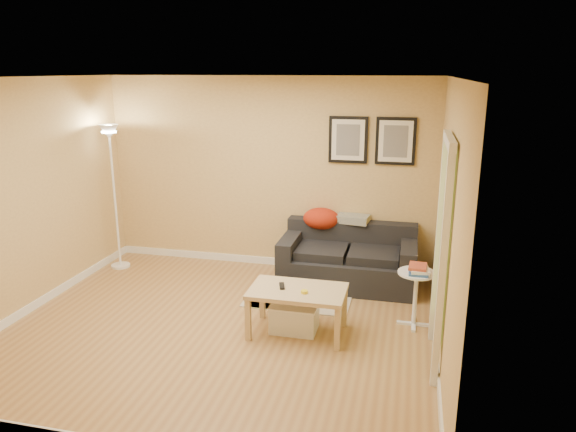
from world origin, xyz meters
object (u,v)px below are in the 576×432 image
(coffee_table, at_px, (298,311))
(floor_lamp, at_px, (115,202))
(sofa, at_px, (348,256))
(storage_bin, at_px, (294,317))
(side_table, at_px, (415,299))
(book_stack, at_px, (419,269))

(coffee_table, xyz_separation_m, floor_lamp, (-2.83, 1.34, 0.69))
(sofa, distance_m, floor_lamp, 3.23)
(sofa, height_order, storage_bin, sofa)
(sofa, distance_m, side_table, 1.30)
(side_table, bearing_deg, sofa, 130.43)
(coffee_table, distance_m, storage_bin, 0.12)
(side_table, bearing_deg, book_stack, -52.32)
(sofa, height_order, book_stack, sofa)
(side_table, bearing_deg, floor_lamp, 167.70)
(coffee_table, xyz_separation_m, side_table, (1.19, 0.46, 0.06))
(sofa, distance_m, coffee_table, 1.50)
(floor_lamp, bearing_deg, book_stack, -12.51)
(storage_bin, bearing_deg, book_stack, 17.47)
(sofa, distance_m, book_stack, 1.35)
(storage_bin, height_order, side_table, side_table)
(sofa, bearing_deg, coffee_table, -103.31)
(coffee_table, distance_m, floor_lamp, 3.21)
(sofa, bearing_deg, floor_lamp, -177.95)
(storage_bin, relative_size, book_stack, 1.84)
(sofa, xyz_separation_m, book_stack, (0.86, -1.01, 0.28))
(coffee_table, bearing_deg, sofa, 87.81)
(floor_lamp, bearing_deg, sofa, 2.05)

